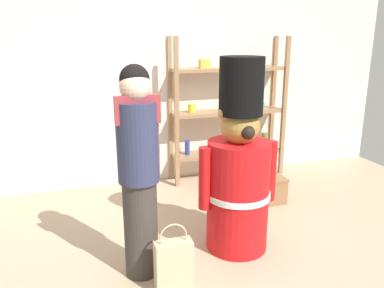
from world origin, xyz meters
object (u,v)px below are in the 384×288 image
person_shopper (138,168)px  display_crate (265,189)px  shopping_bag (174,265)px  teddy_bear_guard (238,173)px  merchandise_shelf (229,109)px

person_shopper → display_crate: 1.95m
shopping_bag → display_crate: size_ratio=1.30×
person_shopper → shopping_bag: 0.75m
shopping_bag → display_crate: (1.39, 1.20, -0.06)m
person_shopper → teddy_bear_guard: bearing=8.8°
merchandise_shelf → person_shopper: merchandise_shelf is taller
teddy_bear_guard → merchandise_shelf: bearing=69.6°
merchandise_shelf → teddy_bear_guard: size_ratio=1.09×
person_shopper → merchandise_shelf: bearing=50.5°
teddy_bear_guard → display_crate: size_ratio=4.04×
teddy_bear_guard → display_crate: (0.70, 0.78, -0.54)m
merchandise_shelf → teddy_bear_guard: merchandise_shelf is taller
person_shopper → display_crate: (1.57, 0.91, -0.72)m
teddy_bear_guard → person_shopper: teddy_bear_guard is taller
person_shopper → shopping_bag: (0.18, -0.29, -0.67)m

